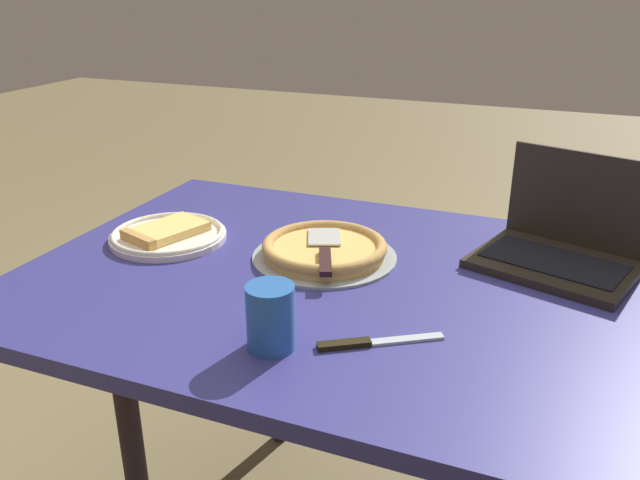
% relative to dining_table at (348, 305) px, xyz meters
% --- Properties ---
extents(dining_table, '(1.32, 0.92, 0.75)m').
position_rel_dining_table_xyz_m(dining_table, '(0.00, 0.00, 0.00)').
color(dining_table, navy).
rests_on(dining_table, ground_plane).
extents(laptop, '(0.37, 0.32, 0.22)m').
position_rel_dining_table_xyz_m(laptop, '(0.39, 0.23, 0.11)').
color(laptop, black).
rests_on(laptop, dining_table).
extents(pizza_plate, '(0.27, 0.27, 0.04)m').
position_rel_dining_table_xyz_m(pizza_plate, '(-0.45, 0.03, 0.08)').
color(pizza_plate, white).
rests_on(pizza_plate, dining_table).
extents(pizza_tray, '(0.31, 0.31, 0.04)m').
position_rel_dining_table_xyz_m(pizza_tray, '(-0.08, 0.07, 0.08)').
color(pizza_tray, '#96A0A2').
rests_on(pizza_tray, dining_table).
extents(table_knife, '(0.19, 0.13, 0.01)m').
position_rel_dining_table_xyz_m(table_knife, '(0.12, -0.23, 0.07)').
color(table_knife, silver).
rests_on(table_knife, dining_table).
extents(drink_cup, '(0.08, 0.08, 0.11)m').
position_rel_dining_table_xyz_m(drink_cup, '(-0.03, -0.29, 0.12)').
color(drink_cup, '#285EAD').
rests_on(drink_cup, dining_table).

